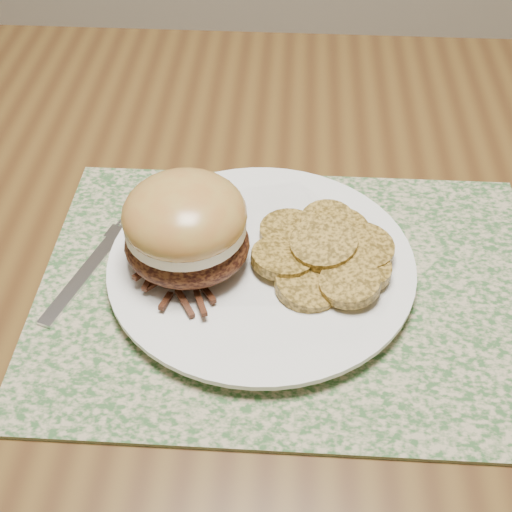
{
  "coord_description": "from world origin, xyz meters",
  "views": [
    {
      "loc": [
        0.02,
        -0.48,
        1.22
      ],
      "look_at": [
        -0.0,
        -0.04,
        0.79
      ],
      "focal_mm": 50.0,
      "sensor_mm": 36.0,
      "label": 1
    }
  ],
  "objects_px": {
    "dinner_plate": "(261,266)",
    "pork_sandwich": "(186,227)",
    "fork": "(95,262)",
    "dining_table": "(262,311)"
  },
  "relations": [
    {
      "from": "dinner_plate",
      "to": "pork_sandwich",
      "type": "xyz_separation_m",
      "value": [
        -0.07,
        -0.01,
        0.05
      ]
    },
    {
      "from": "dinner_plate",
      "to": "pork_sandwich",
      "type": "bearing_deg",
      "value": -175.41
    },
    {
      "from": "dining_table",
      "to": "fork",
      "type": "distance_m",
      "value": 0.18
    },
    {
      "from": "dining_table",
      "to": "dinner_plate",
      "type": "height_order",
      "value": "dinner_plate"
    },
    {
      "from": "pork_sandwich",
      "to": "fork",
      "type": "height_order",
      "value": "pork_sandwich"
    },
    {
      "from": "dinner_plate",
      "to": "fork",
      "type": "distance_m",
      "value": 0.15
    },
    {
      "from": "dinner_plate",
      "to": "fork",
      "type": "bearing_deg",
      "value": 178.76
    },
    {
      "from": "dining_table",
      "to": "pork_sandwich",
      "type": "bearing_deg",
      "value": -153.02
    },
    {
      "from": "pork_sandwich",
      "to": "fork",
      "type": "bearing_deg",
      "value": -170.17
    },
    {
      "from": "dinner_plate",
      "to": "pork_sandwich",
      "type": "height_order",
      "value": "pork_sandwich"
    }
  ]
}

